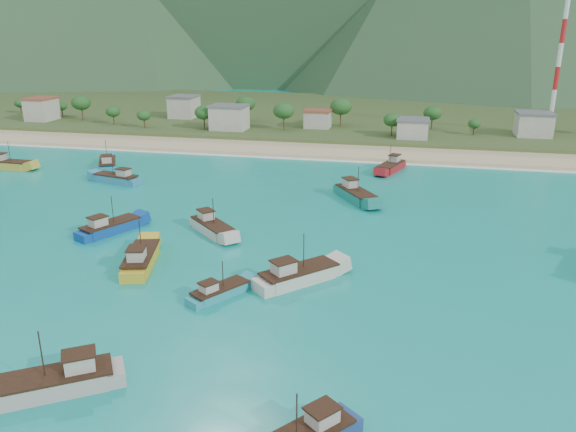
% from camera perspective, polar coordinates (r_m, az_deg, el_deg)
% --- Properties ---
extents(ground, '(600.00, 600.00, 0.00)m').
position_cam_1_polar(ground, '(69.40, -3.28, -6.99)').
color(ground, '#0B7D7E').
rests_on(ground, ground).
extents(beach, '(400.00, 18.00, 1.20)m').
position_cam_1_polar(beach, '(143.40, 5.26, 6.48)').
color(beach, beige).
rests_on(beach, ground).
extents(land, '(400.00, 110.00, 2.40)m').
position_cam_1_polar(land, '(203.13, 7.53, 9.98)').
color(land, '#385123').
rests_on(land, ground).
extents(surf_line, '(400.00, 2.50, 0.08)m').
position_cam_1_polar(surf_line, '(134.20, 4.74, 5.65)').
color(surf_line, white).
rests_on(surf_line, ground).
extents(village, '(220.93, 29.07, 6.72)m').
position_cam_1_polar(village, '(165.30, 8.13, 9.60)').
color(village, beige).
rests_on(village, ground).
extents(vegetation, '(276.14, 26.23, 8.60)m').
position_cam_1_polar(vegetation, '(168.00, 1.42, 10.14)').
color(vegetation, '#235623').
rests_on(vegetation, ground).
extents(radio_tower, '(1.20, 1.20, 36.61)m').
position_cam_1_polar(radio_tower, '(172.60, 25.75, 13.50)').
color(radio_tower, red).
rests_on(radio_tower, ground).
extents(boat_3, '(9.19, 11.51, 6.82)m').
position_cam_1_polar(boat_3, '(103.30, 6.84, 2.11)').
color(boat_3, '#18786C').
rests_on(boat_3, ground).
extents(boat_6, '(10.93, 8.71, 6.47)m').
position_cam_1_polar(boat_6, '(54.34, -22.39, -15.45)').
color(boat_6, '#AFA8A0').
rests_on(boat_6, ground).
extents(boat_8, '(6.33, 11.09, 6.29)m').
position_cam_1_polar(boat_8, '(125.86, 10.42, 4.89)').
color(boat_8, '#A61B21').
rests_on(boat_8, ground).
extents(boat_9, '(9.53, 9.37, 6.09)m').
position_cam_1_polar(boat_9, '(86.95, -7.75, -1.22)').
color(boat_9, beige).
rests_on(boat_9, ground).
extents(boat_11, '(6.37, 8.02, 4.74)m').
position_cam_1_polar(boat_11, '(66.68, -7.00, -7.78)').
color(boat_11, teal).
rests_on(boat_11, ground).
extents(boat_12, '(6.04, 11.51, 6.52)m').
position_cam_1_polar(boat_12, '(76.75, -14.72, -4.37)').
color(boat_12, gold).
rests_on(boat_12, ground).
extents(boat_13, '(10.88, 5.42, 6.17)m').
position_cam_1_polar(boat_13, '(119.16, -16.99, 3.59)').
color(boat_13, teal).
rests_on(boat_13, ground).
extents(boat_15, '(10.21, 10.49, 6.68)m').
position_cam_1_polar(boat_15, '(69.53, 0.99, -6.16)').
color(boat_15, beige).
rests_on(boat_15, ground).
extents(boat_18, '(7.32, 10.60, 6.10)m').
position_cam_1_polar(boat_18, '(90.23, -17.65, -1.21)').
color(boat_18, '#0D4299').
rests_on(boat_18, ground).
extents(boat_21, '(8.45, 11.61, 6.74)m').
position_cam_1_polar(boat_21, '(132.02, -17.85, 4.97)').
color(boat_21, teal).
rests_on(boat_21, ground).
extents(boat_22, '(11.15, 3.70, 6.51)m').
position_cam_1_polar(boat_22, '(140.57, -26.56, 4.66)').
color(boat_22, gold).
rests_on(boat_22, ground).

